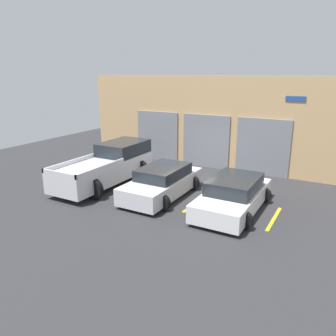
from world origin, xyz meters
name	(u,v)px	position (x,y,z in m)	size (l,w,h in m)	color
ground_plane	(184,182)	(0.00, 0.00, 0.00)	(28.00, 28.00, 0.00)	#2D2D30
shophouse_building	(212,123)	(-0.01, 3.29, 2.40)	(15.22, 0.68, 4.87)	tan
pickup_truck	(109,165)	(-3.08, -1.79, 0.84)	(2.51, 5.43, 1.76)	silver
sedan_white	(233,195)	(3.08, -2.07, 0.60)	(2.24, 4.29, 1.27)	white
sedan_side	(162,182)	(0.00, -2.07, 0.60)	(2.16, 4.28, 1.27)	silver
parking_stripe_far_left	(81,179)	(-4.63, -2.09, 0.00)	(0.12, 2.20, 0.01)	gold
parking_stripe_left	(132,190)	(-1.54, -2.09, 0.00)	(0.12, 2.20, 0.01)	gold
parking_stripe_centre	(195,202)	(1.54, -2.09, 0.00)	(0.12, 2.20, 0.01)	gold
parking_stripe_right	(274,219)	(4.63, -2.09, 0.00)	(0.12, 2.20, 0.01)	gold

